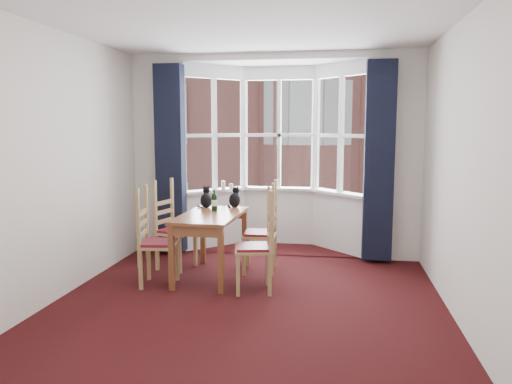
% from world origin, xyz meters
% --- Properties ---
extents(floor, '(4.50, 4.50, 0.00)m').
position_xyz_m(floor, '(0.00, 0.00, 0.00)').
color(floor, black).
rests_on(floor, ground).
extents(ceiling, '(4.50, 4.50, 0.00)m').
position_xyz_m(ceiling, '(0.00, 0.00, 2.80)').
color(ceiling, white).
rests_on(ceiling, floor).
extents(wall_left, '(0.00, 4.50, 4.50)m').
position_xyz_m(wall_left, '(-2.00, 0.00, 1.40)').
color(wall_left, silver).
rests_on(wall_left, floor).
extents(wall_right, '(0.00, 4.50, 4.50)m').
position_xyz_m(wall_right, '(2.00, 0.00, 1.40)').
color(wall_right, silver).
rests_on(wall_right, floor).
extents(wall_near, '(4.00, 0.00, 4.00)m').
position_xyz_m(wall_near, '(0.00, -2.25, 1.40)').
color(wall_near, silver).
rests_on(wall_near, floor).
extents(wall_back_pier_left, '(0.70, 0.12, 2.80)m').
position_xyz_m(wall_back_pier_left, '(-1.65, 2.25, 1.40)').
color(wall_back_pier_left, silver).
rests_on(wall_back_pier_left, floor).
extents(wall_back_pier_right, '(0.70, 0.12, 2.80)m').
position_xyz_m(wall_back_pier_right, '(1.65, 2.25, 1.40)').
color(wall_back_pier_right, silver).
rests_on(wall_back_pier_right, floor).
extents(bay_window, '(2.76, 0.94, 2.80)m').
position_xyz_m(bay_window, '(0.00, 2.75, 1.40)').
color(bay_window, white).
rests_on(bay_window, floor).
extents(curtain_left, '(0.38, 0.22, 2.60)m').
position_xyz_m(curtain_left, '(-1.42, 2.07, 1.35)').
color(curtain_left, black).
rests_on(curtain_left, floor).
extents(curtain_right, '(0.38, 0.22, 2.60)m').
position_xyz_m(curtain_right, '(1.42, 2.07, 1.35)').
color(curtain_right, black).
rests_on(curtain_right, floor).
extents(dining_table, '(0.72, 1.27, 0.77)m').
position_xyz_m(dining_table, '(-0.60, 1.08, 0.66)').
color(dining_table, brown).
rests_on(dining_table, floor).
extents(chair_left_near, '(0.45, 0.47, 0.92)m').
position_xyz_m(chair_left_near, '(-1.20, 0.67, 0.47)').
color(chair_left_near, '#A68550').
rests_on(chair_left_near, floor).
extents(chair_left_far, '(0.50, 0.52, 0.92)m').
position_xyz_m(chair_left_far, '(-1.22, 1.40, 0.47)').
color(chair_left_far, '#A68550').
rests_on(chair_left_far, floor).
extents(chair_right_near, '(0.48, 0.49, 0.92)m').
position_xyz_m(chair_right_near, '(0.08, 0.66, 0.47)').
color(chair_right_near, '#A68550').
rests_on(chair_right_near, floor).
extents(chair_right_far, '(0.42, 0.44, 0.92)m').
position_xyz_m(chair_right_far, '(0.04, 1.39, 0.47)').
color(chair_right_far, '#A68550').
rests_on(chair_right_far, floor).
extents(cat_left, '(0.19, 0.23, 0.29)m').
position_xyz_m(cat_left, '(-0.77, 1.53, 0.88)').
color(cat_left, black).
rests_on(cat_left, dining_table).
extents(cat_right, '(0.15, 0.21, 0.28)m').
position_xyz_m(cat_right, '(-0.42, 1.63, 0.88)').
color(cat_right, black).
rests_on(cat_right, dining_table).
extents(wine_bottle, '(0.07, 0.07, 0.27)m').
position_xyz_m(wine_bottle, '(-0.60, 1.29, 0.89)').
color(wine_bottle, black).
rests_on(wine_bottle, dining_table).
extents(candle_tall, '(0.06, 0.06, 0.13)m').
position_xyz_m(candle_tall, '(-0.79, 2.60, 0.94)').
color(candle_tall, white).
rests_on(candle_tall, bay_window).
extents(candle_short, '(0.06, 0.06, 0.09)m').
position_xyz_m(candle_short, '(-0.68, 2.63, 0.91)').
color(candle_short, white).
rests_on(candle_short, bay_window).
extents(street, '(80.00, 80.00, 0.00)m').
position_xyz_m(street, '(0.00, 32.25, -6.00)').
color(street, '#333335').
rests_on(street, ground).
extents(tenement_building, '(18.40, 7.80, 15.20)m').
position_xyz_m(tenement_building, '(0.00, 14.01, 1.60)').
color(tenement_building, '#A55F55').
rests_on(tenement_building, street).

